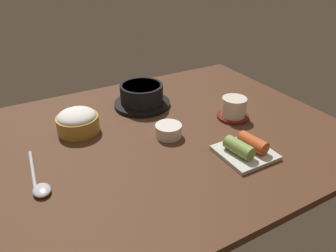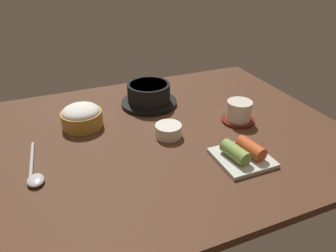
% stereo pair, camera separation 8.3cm
% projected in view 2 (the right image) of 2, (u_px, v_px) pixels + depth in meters
% --- Properties ---
extents(dining_table, '(1.00, 0.76, 0.02)m').
position_uv_depth(dining_table, '(158.00, 137.00, 0.86)').
color(dining_table, '#4C2D1C').
rests_on(dining_table, ground).
extents(stone_pot, '(0.18, 0.18, 0.07)m').
position_uv_depth(stone_pot, '(149.00, 95.00, 0.99)').
color(stone_pot, black).
rests_on(stone_pot, dining_table).
extents(rice_bowl, '(0.11, 0.11, 0.06)m').
position_uv_depth(rice_bowl, '(82.00, 116.00, 0.87)').
color(rice_bowl, '#B78C38').
rests_on(rice_bowl, dining_table).
extents(tea_cup_with_saucer, '(0.09, 0.09, 0.06)m').
position_uv_depth(tea_cup_with_saucer, '(239.00, 112.00, 0.90)').
color(tea_cup_with_saucer, maroon).
rests_on(tea_cup_with_saucer, dining_table).
extents(banchan_cup_center, '(0.07, 0.07, 0.03)m').
position_uv_depth(banchan_cup_center, '(168.00, 130.00, 0.83)').
color(banchan_cup_center, white).
rests_on(banchan_cup_center, dining_table).
extents(kimchi_plate, '(0.12, 0.12, 0.04)m').
position_uv_depth(kimchi_plate, '(243.00, 154.00, 0.74)').
color(kimchi_plate, silver).
rests_on(kimchi_plate, dining_table).
extents(spoon, '(0.04, 0.18, 0.01)m').
position_uv_depth(spoon, '(34.00, 174.00, 0.69)').
color(spoon, '#B7B7BC').
rests_on(spoon, dining_table).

